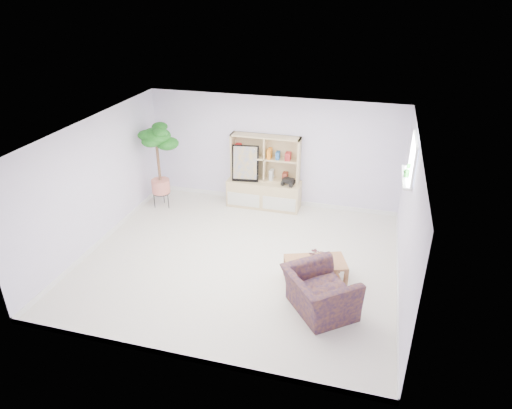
% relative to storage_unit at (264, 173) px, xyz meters
% --- Properties ---
extents(floor, '(5.50, 5.00, 0.01)m').
position_rel_storage_unit_xyz_m(floor, '(0.12, -2.24, -0.80)').
color(floor, beige).
rests_on(floor, ground).
extents(ceiling, '(5.50, 5.00, 0.01)m').
position_rel_storage_unit_xyz_m(ceiling, '(0.12, -2.24, 1.60)').
color(ceiling, white).
rests_on(ceiling, walls).
extents(walls, '(5.51, 5.01, 2.40)m').
position_rel_storage_unit_xyz_m(walls, '(0.12, -2.24, 0.40)').
color(walls, silver).
rests_on(walls, floor).
extents(baseboard, '(5.50, 5.00, 0.10)m').
position_rel_storage_unit_xyz_m(baseboard, '(0.12, -2.24, -0.75)').
color(baseboard, white).
rests_on(baseboard, floor).
extents(window, '(0.10, 0.98, 0.68)m').
position_rel_storage_unit_xyz_m(window, '(2.85, -1.64, 1.20)').
color(window, '#C1D8FF').
rests_on(window, walls).
extents(window_sill, '(0.14, 1.00, 0.04)m').
position_rel_storage_unit_xyz_m(window_sill, '(2.79, -1.64, 0.88)').
color(window_sill, white).
rests_on(window_sill, walls).
extents(storage_unit, '(1.60, 0.54, 1.60)m').
position_rel_storage_unit_xyz_m(storage_unit, '(0.00, 0.00, 0.00)').
color(storage_unit, '#CEB27F').
rests_on(storage_unit, floor).
extents(poster, '(0.59, 0.21, 0.79)m').
position_rel_storage_unit_xyz_m(poster, '(-0.40, -0.07, 0.20)').
color(poster, gold).
rests_on(poster, storage_unit).
extents(toy_truck, '(0.37, 0.29, 0.18)m').
position_rel_storage_unit_xyz_m(toy_truck, '(0.55, -0.08, -0.11)').
color(toy_truck, black).
rests_on(toy_truck, storage_unit).
extents(coffee_table, '(1.11, 0.84, 0.40)m').
position_rel_storage_unit_xyz_m(coffee_table, '(1.52, -2.53, -0.60)').
color(coffee_table, '#A6592E').
rests_on(coffee_table, floor).
extents(table_plant, '(0.30, 0.27, 0.28)m').
position_rel_storage_unit_xyz_m(table_plant, '(1.53, -2.57, -0.26)').
color(table_plant, '#2B6631').
rests_on(table_plant, coffee_table).
extents(floor_tree, '(0.85, 0.85, 1.87)m').
position_rel_storage_unit_xyz_m(floor_tree, '(-2.18, -0.61, 0.13)').
color(floor_tree, '#104918').
rests_on(floor_tree, floor).
extents(armchair, '(1.33, 1.35, 0.76)m').
position_rel_storage_unit_xyz_m(armchair, '(1.70, -3.24, -0.42)').
color(armchair, '#0D0D3A').
rests_on(armchair, floor).
extents(sill_plant, '(0.16, 0.14, 0.25)m').
position_rel_storage_unit_xyz_m(sill_plant, '(2.79, -1.68, 1.03)').
color(sill_plant, '#104918').
rests_on(sill_plant, window_sill).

